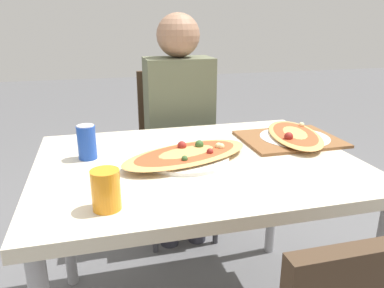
{
  "coord_description": "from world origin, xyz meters",
  "views": [
    {
      "loc": [
        -0.34,
        -1.22,
        1.2
      ],
      "look_at": [
        -0.02,
        0.0,
        0.78
      ],
      "focal_mm": 35.0,
      "sensor_mm": 36.0,
      "label": 1
    }
  ],
  "objects_px": {
    "dining_table": "(197,178)",
    "soda_can": "(87,142)",
    "person_seated": "(180,115)",
    "pizza_second": "(295,136)",
    "chair_far_seated": "(175,145)",
    "pizza_main": "(187,155)",
    "drink_glass": "(106,190)"
  },
  "relations": [
    {
      "from": "dining_table",
      "to": "soda_can",
      "type": "relative_size",
      "value": 9.09
    },
    {
      "from": "person_seated",
      "to": "pizza_second",
      "type": "height_order",
      "value": "person_seated"
    },
    {
      "from": "chair_far_seated",
      "to": "person_seated",
      "type": "bearing_deg",
      "value": 90.0
    },
    {
      "from": "person_seated",
      "to": "pizza_second",
      "type": "relative_size",
      "value": 2.67
    },
    {
      "from": "soda_can",
      "to": "pizza_second",
      "type": "bearing_deg",
      "value": 0.45
    },
    {
      "from": "person_seated",
      "to": "pizza_main",
      "type": "relative_size",
      "value": 2.28
    },
    {
      "from": "chair_far_seated",
      "to": "drink_glass",
      "type": "height_order",
      "value": "chair_far_seated"
    },
    {
      "from": "chair_far_seated",
      "to": "pizza_second",
      "type": "xyz_separation_m",
      "value": [
        0.37,
        -0.65,
        0.22
      ]
    },
    {
      "from": "dining_table",
      "to": "pizza_second",
      "type": "bearing_deg",
      "value": 14.45
    },
    {
      "from": "dining_table",
      "to": "chair_far_seated",
      "type": "distance_m",
      "value": 0.78
    },
    {
      "from": "dining_table",
      "to": "chair_far_seated",
      "type": "height_order",
      "value": "chair_far_seated"
    },
    {
      "from": "dining_table",
      "to": "person_seated",
      "type": "height_order",
      "value": "person_seated"
    },
    {
      "from": "chair_far_seated",
      "to": "soda_can",
      "type": "height_order",
      "value": "chair_far_seated"
    },
    {
      "from": "chair_far_seated",
      "to": "pizza_main",
      "type": "xyz_separation_m",
      "value": [
        -0.12,
        -0.76,
        0.23
      ]
    },
    {
      "from": "dining_table",
      "to": "drink_glass",
      "type": "xyz_separation_m",
      "value": [
        -0.33,
        -0.3,
        0.13
      ]
    },
    {
      "from": "chair_far_seated",
      "to": "pizza_second",
      "type": "height_order",
      "value": "chair_far_seated"
    },
    {
      "from": "drink_glass",
      "to": "pizza_second",
      "type": "bearing_deg",
      "value": 27.72
    },
    {
      "from": "chair_far_seated",
      "to": "pizza_main",
      "type": "relative_size",
      "value": 1.71
    },
    {
      "from": "person_seated",
      "to": "pizza_main",
      "type": "distance_m",
      "value": 0.66
    },
    {
      "from": "person_seated",
      "to": "soda_can",
      "type": "bearing_deg",
      "value": 49.29
    },
    {
      "from": "pizza_second",
      "to": "dining_table",
      "type": "bearing_deg",
      "value": -165.55
    },
    {
      "from": "chair_far_seated",
      "to": "pizza_main",
      "type": "height_order",
      "value": "chair_far_seated"
    },
    {
      "from": "dining_table",
      "to": "soda_can",
      "type": "xyz_separation_m",
      "value": [
        -0.38,
        0.11,
        0.14
      ]
    },
    {
      "from": "pizza_second",
      "to": "chair_far_seated",
      "type": "bearing_deg",
      "value": 119.79
    },
    {
      "from": "dining_table",
      "to": "chair_far_seated",
      "type": "xyz_separation_m",
      "value": [
        0.08,
        0.77,
        -0.13
      ]
    },
    {
      "from": "drink_glass",
      "to": "chair_far_seated",
      "type": "bearing_deg",
      "value": 68.75
    },
    {
      "from": "chair_far_seated",
      "to": "pizza_second",
      "type": "bearing_deg",
      "value": 119.79
    },
    {
      "from": "soda_can",
      "to": "drink_glass",
      "type": "xyz_separation_m",
      "value": [
        0.05,
        -0.41,
        -0.01
      ]
    },
    {
      "from": "chair_far_seated",
      "to": "person_seated",
      "type": "height_order",
      "value": "person_seated"
    },
    {
      "from": "person_seated",
      "to": "chair_far_seated",
      "type": "bearing_deg",
      "value": -90.0
    },
    {
      "from": "pizza_main",
      "to": "drink_glass",
      "type": "distance_m",
      "value": 0.42
    },
    {
      "from": "drink_glass",
      "to": "soda_can",
      "type": "bearing_deg",
      "value": 97.07
    }
  ]
}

